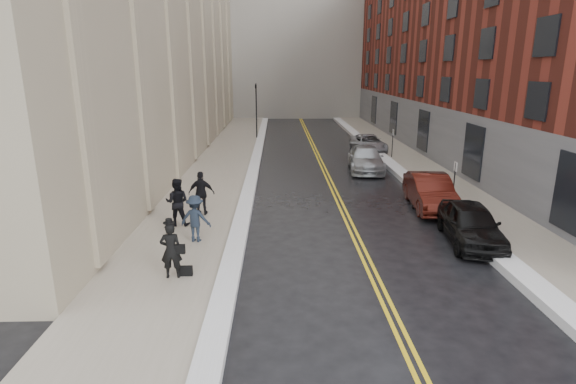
{
  "coord_description": "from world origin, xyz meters",
  "views": [
    {
      "loc": [
        -0.61,
        -12.81,
        6.53
      ],
      "look_at": [
        -0.2,
        5.07,
        1.6
      ],
      "focal_mm": 28.0,
      "sensor_mm": 36.0,
      "label": 1
    }
  ],
  "objects_px": {
    "car_black": "(471,224)",
    "car_silver_far": "(368,143)",
    "pedestrian_b": "(195,218)",
    "pedestrian_c": "(202,193)",
    "pedestrian_main": "(171,250)",
    "pedestrian_a": "(177,202)",
    "car_silver_near": "(366,159)",
    "car_maroon": "(430,192)"
  },
  "relations": [
    {
      "from": "car_maroon",
      "to": "car_silver_far",
      "type": "bearing_deg",
      "value": 94.57
    },
    {
      "from": "pedestrian_a",
      "to": "car_silver_near",
      "type": "bearing_deg",
      "value": -129.76
    },
    {
      "from": "car_maroon",
      "to": "pedestrian_c",
      "type": "xyz_separation_m",
      "value": [
        -10.75,
        -1.22,
        0.33
      ]
    },
    {
      "from": "car_black",
      "to": "car_silver_far",
      "type": "xyz_separation_m",
      "value": [
        -0.07,
        19.7,
        -0.09
      ]
    },
    {
      "from": "car_maroon",
      "to": "pedestrian_main",
      "type": "distance_m",
      "value": 13.08
    },
    {
      "from": "pedestrian_b",
      "to": "pedestrian_c",
      "type": "relative_size",
      "value": 0.91
    },
    {
      "from": "car_black",
      "to": "pedestrian_main",
      "type": "bearing_deg",
      "value": -157.04
    },
    {
      "from": "car_silver_near",
      "to": "pedestrian_c",
      "type": "distance_m",
      "value": 13.33
    },
    {
      "from": "pedestrian_a",
      "to": "pedestrian_c",
      "type": "relative_size",
      "value": 1.02
    },
    {
      "from": "car_silver_far",
      "to": "pedestrian_c",
      "type": "xyz_separation_m",
      "value": [
        -10.77,
        -16.42,
        0.46
      ]
    },
    {
      "from": "pedestrian_b",
      "to": "pedestrian_c",
      "type": "distance_m",
      "value": 3.26
    },
    {
      "from": "car_maroon",
      "to": "pedestrian_c",
      "type": "relative_size",
      "value": 2.48
    },
    {
      "from": "pedestrian_main",
      "to": "car_silver_near",
      "type": "bearing_deg",
      "value": -125.37
    },
    {
      "from": "car_maroon",
      "to": "pedestrian_a",
      "type": "bearing_deg",
      "value": -162.55
    },
    {
      "from": "car_black",
      "to": "pedestrian_main",
      "type": "height_order",
      "value": "pedestrian_main"
    },
    {
      "from": "car_black",
      "to": "car_silver_near",
      "type": "xyz_separation_m",
      "value": [
        -1.6,
        12.89,
        0.0
      ]
    },
    {
      "from": "car_black",
      "to": "pedestrian_a",
      "type": "height_order",
      "value": "pedestrian_a"
    },
    {
      "from": "car_black",
      "to": "car_silver_near",
      "type": "height_order",
      "value": "car_silver_near"
    },
    {
      "from": "car_black",
      "to": "car_silver_far",
      "type": "bearing_deg",
      "value": 97.29
    },
    {
      "from": "pedestrian_main",
      "to": "car_silver_far",
      "type": "bearing_deg",
      "value": -120.67
    },
    {
      "from": "pedestrian_a",
      "to": "car_black",
      "type": "bearing_deg",
      "value": 173.36
    },
    {
      "from": "car_silver_far",
      "to": "pedestrian_c",
      "type": "distance_m",
      "value": 19.64
    },
    {
      "from": "car_black",
      "to": "car_maroon",
      "type": "relative_size",
      "value": 0.92
    },
    {
      "from": "car_black",
      "to": "car_maroon",
      "type": "height_order",
      "value": "car_maroon"
    },
    {
      "from": "car_maroon",
      "to": "car_black",
      "type": "bearing_deg",
      "value": -84.25
    },
    {
      "from": "pedestrian_a",
      "to": "pedestrian_b",
      "type": "height_order",
      "value": "pedestrian_a"
    },
    {
      "from": "car_silver_near",
      "to": "car_silver_far",
      "type": "relative_size",
      "value": 1.08
    },
    {
      "from": "car_black",
      "to": "car_maroon",
      "type": "distance_m",
      "value": 4.5
    },
    {
      "from": "car_black",
      "to": "car_silver_near",
      "type": "bearing_deg",
      "value": 104.17
    },
    {
      "from": "car_maroon",
      "to": "pedestrian_main",
      "type": "height_order",
      "value": "pedestrian_main"
    },
    {
      "from": "car_silver_near",
      "to": "car_silver_far",
      "type": "height_order",
      "value": "car_silver_near"
    },
    {
      "from": "pedestrian_c",
      "to": "pedestrian_b",
      "type": "bearing_deg",
      "value": 96.51
    },
    {
      "from": "car_maroon",
      "to": "pedestrian_a",
      "type": "relative_size",
      "value": 2.44
    },
    {
      "from": "car_silver_near",
      "to": "pedestrian_b",
      "type": "height_order",
      "value": "pedestrian_b"
    },
    {
      "from": "pedestrian_a",
      "to": "pedestrian_c",
      "type": "xyz_separation_m",
      "value": [
        0.79,
        1.41,
        -0.02
      ]
    },
    {
      "from": "car_maroon",
      "to": "car_silver_near",
      "type": "bearing_deg",
      "value": 104.86
    },
    {
      "from": "pedestrian_b",
      "to": "pedestrian_c",
      "type": "xyz_separation_m",
      "value": [
        -0.29,
        3.25,
        0.09
      ]
    },
    {
      "from": "car_black",
      "to": "car_maroon",
      "type": "xyz_separation_m",
      "value": [
        -0.09,
        4.5,
        0.04
      ]
    },
    {
      "from": "pedestrian_b",
      "to": "car_maroon",
      "type": "bearing_deg",
      "value": -146.05
    },
    {
      "from": "car_maroon",
      "to": "car_silver_far",
      "type": "xyz_separation_m",
      "value": [
        0.02,
        15.2,
        -0.12
      ]
    },
    {
      "from": "car_black",
      "to": "pedestrian_b",
      "type": "height_order",
      "value": "pedestrian_b"
    },
    {
      "from": "pedestrian_main",
      "to": "pedestrian_b",
      "type": "relative_size",
      "value": 1.0
    }
  ]
}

